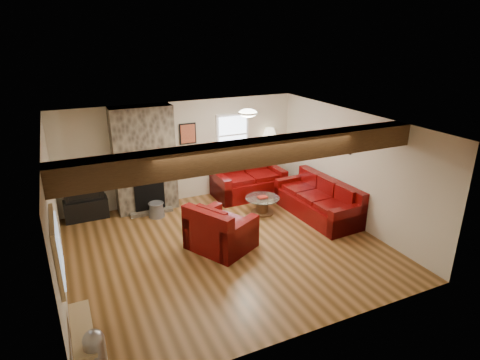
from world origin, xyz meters
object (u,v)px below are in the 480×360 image
object	(u,v)px
coffee_table	(262,205)
armchair_red	(221,226)
television	(84,190)
floor_lamp	(270,137)
loveseat	(248,178)
sofa_three	(317,198)
tv_cabinet	(86,209)

from	to	relation	value
coffee_table	armchair_red	bearing A→B (deg)	-144.42
armchair_red	television	distance (m)	3.41
television	floor_lamp	bearing A→B (deg)	0.24
loveseat	sofa_three	bearing A→B (deg)	-63.67
coffee_table	tv_cabinet	world-z (taller)	tv_cabinet
armchair_red	tv_cabinet	bearing A→B (deg)	14.66
television	floor_lamp	size ratio (longest dim) A/B	0.51
sofa_three	tv_cabinet	bearing A→B (deg)	-115.93
floor_lamp	coffee_table	bearing A→B (deg)	-123.50
loveseat	coffee_table	size ratio (longest dim) A/B	2.21
sofa_three	tv_cabinet	world-z (taller)	sofa_three
sofa_three	armchair_red	xyz separation A→B (m)	(-2.58, -0.41, 0.03)
coffee_table	television	distance (m)	4.09
loveseat	tv_cabinet	world-z (taller)	loveseat
television	floor_lamp	world-z (taller)	floor_lamp
sofa_three	coffee_table	xyz separation A→B (m)	(-1.08, 0.66, -0.23)
sofa_three	floor_lamp	world-z (taller)	floor_lamp
coffee_table	television	size ratio (longest dim) A/B	0.94
floor_lamp	tv_cabinet	bearing A→B (deg)	-179.76
armchair_red	television	size ratio (longest dim) A/B	1.34
loveseat	television	bearing A→B (deg)	175.25
coffee_table	tv_cabinet	distance (m)	4.06
tv_cabinet	floor_lamp	bearing A→B (deg)	0.24
sofa_three	armchair_red	world-z (taller)	armchair_red
loveseat	coffee_table	distance (m)	1.18
loveseat	floor_lamp	distance (m)	1.27
loveseat	coffee_table	xyz separation A→B (m)	(-0.18, -1.13, -0.28)
loveseat	floor_lamp	world-z (taller)	floor_lamp
loveseat	armchair_red	world-z (taller)	loveseat
tv_cabinet	floor_lamp	world-z (taller)	floor_lamp
sofa_three	floor_lamp	distance (m)	2.33
sofa_three	floor_lamp	xyz separation A→B (m)	(-0.12, 2.11, 0.99)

